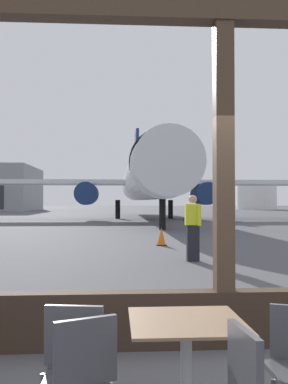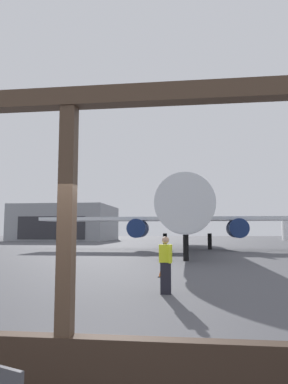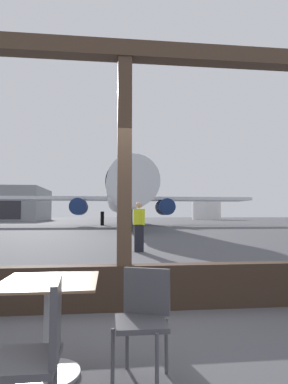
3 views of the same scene
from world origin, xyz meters
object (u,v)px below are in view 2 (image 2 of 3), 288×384
Objects in this scene: ground_crew_worker at (166,264)px; distant_hangar at (67,223)px; airplane at (187,216)px; traffic_cone at (162,270)px.

distant_hangar reaches higher than ground_crew_worker.
airplane is 20.83× the size of ground_crew_worker.
distant_hangar is at bearing 111.71° from ground_crew_worker.
traffic_cone is 0.03× the size of distant_hangar.
distant_hangar is at bearing 112.71° from traffic_cone.
airplane is 26.85m from ground_crew_worker.
traffic_cone is at bearing -92.31° from airplane.
airplane reaches higher than ground_crew_worker.
traffic_cone is at bearing -67.29° from distant_hangar.
ground_crew_worker is 2.73× the size of traffic_cone.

